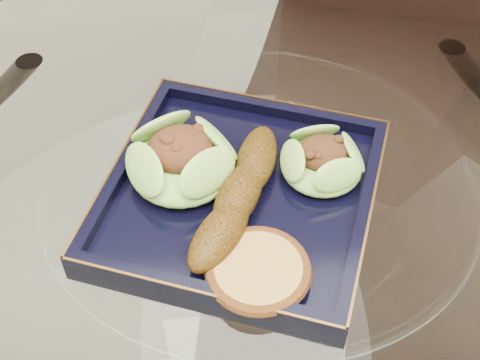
{
  "coord_description": "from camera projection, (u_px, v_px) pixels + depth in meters",
  "views": [
    {
      "loc": [
        -0.04,
        -0.43,
        1.31
      ],
      "look_at": [
        -0.02,
        0.02,
        0.8
      ],
      "focal_mm": 50.0,
      "sensor_mm": 36.0,
      "label": 1
    }
  ],
  "objects": [
    {
      "name": "dining_chair",
      "position": [
        404.0,
        129.0,
        1.04
      ],
      "size": [
        0.56,
        0.56,
        1.05
      ],
      "rotation": [
        0.0,
        0.0,
        -0.27
      ],
      "color": "black",
      "rests_on": "ground"
    },
    {
      "name": "lettuce_wrap_right",
      "position": [
        322.0,
        163.0,
        0.7
      ],
      "size": [
        0.1,
        0.1,
        0.03
      ],
      "primitive_type": "ellipsoid",
      "rotation": [
        0.0,
        0.0,
        -0.21
      ],
      "color": "olive",
      "rests_on": "navy_plate"
    },
    {
      "name": "lettuce_wrap_left",
      "position": [
        182.0,
        162.0,
        0.69
      ],
      "size": [
        0.13,
        0.13,
        0.04
      ],
      "primitive_type": "ellipsoid",
      "rotation": [
        0.0,
        0.0,
        0.17
      ],
      "color": "#5D9D2D",
      "rests_on": "navy_plate"
    },
    {
      "name": "crumb_patty",
      "position": [
        258.0,
        272.0,
        0.62
      ],
      "size": [
        0.1,
        0.1,
        0.02
      ],
      "primitive_type": "cylinder",
      "rotation": [
        0.0,
        0.0,
        0.24
      ],
      "color": "#C48D41",
      "rests_on": "navy_plate"
    },
    {
      "name": "dining_table",
      "position": [
        255.0,
        301.0,
        0.82
      ],
      "size": [
        1.13,
        1.13,
        0.77
      ],
      "color": "white",
      "rests_on": "ground"
    },
    {
      "name": "roasted_plantain",
      "position": [
        239.0,
        195.0,
        0.66
      ],
      "size": [
        0.11,
        0.19,
        0.04
      ],
      "primitive_type": "ellipsoid",
      "rotation": [
        0.0,
        0.0,
        1.16
      ],
      "color": "#593809",
      "rests_on": "navy_plate"
    },
    {
      "name": "navy_plate",
      "position": [
        240.0,
        199.0,
        0.7
      ],
      "size": [
        0.34,
        0.34,
        0.02
      ],
      "primitive_type": "cube",
      "rotation": [
        0.0,
        0.0,
        -0.33
      ],
      "color": "black",
      "rests_on": "dining_table"
    }
  ]
}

